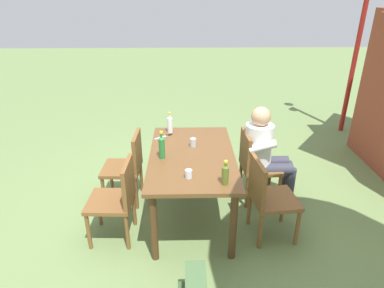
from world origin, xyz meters
name	(u,v)px	position (x,y,z in m)	size (l,w,h in m)	color
ground_plane	(192,215)	(0.00, 0.00, 0.00)	(24.00, 24.00, 0.00)	#6B844C
dining_table	(192,163)	(0.00, 0.00, 0.68)	(1.51, 0.89, 0.78)	brown
chair_far_left	(254,163)	(-0.34, 0.75, 0.49)	(0.46, 0.46, 0.87)	brown
chair_near_left	(128,164)	(-0.34, -0.75, 0.49)	(0.45, 0.45, 0.87)	brown
chair_far_right	(267,195)	(0.35, 0.75, 0.49)	(0.49, 0.49, 0.87)	brown
chair_near_right	(118,197)	(0.34, -0.75, 0.49)	(0.46, 0.46, 0.87)	brown
person_in_white_shirt	(265,150)	(-0.34, 0.86, 0.66)	(0.47, 0.61, 1.18)	white
bottle_green	(162,147)	(0.07, -0.31, 0.90)	(0.06, 0.06, 0.29)	#287A38
bottle_clear	(170,124)	(-0.60, -0.25, 0.89)	(0.06, 0.06, 0.26)	white
bottle_olive	(225,174)	(0.59, 0.28, 0.88)	(0.06, 0.06, 0.23)	#566623
cup_glass	(189,174)	(0.48, -0.04, 0.82)	(0.07, 0.07, 0.08)	silver
cup_steel	(193,143)	(-0.19, 0.02, 0.83)	(0.07, 0.07, 0.10)	#B2B7BC
table_knife	(165,136)	(-0.48, -0.31, 0.78)	(0.16, 0.21, 0.01)	silver
backpack_by_near_side	(184,151)	(-1.26, -0.10, 0.20)	(0.30, 0.23, 0.41)	black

